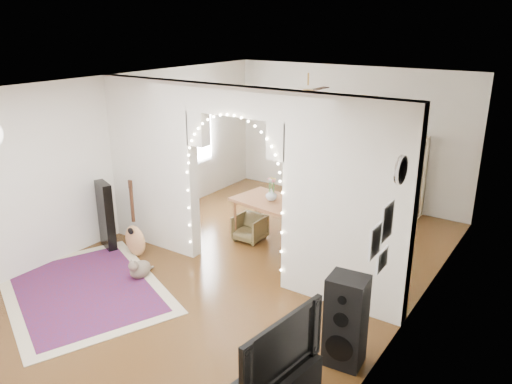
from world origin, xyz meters
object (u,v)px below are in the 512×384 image
Objects in this scene: acoustic_guitar at (134,228)px; dining_chair_right at (342,229)px; bookcase at (383,172)px; dining_chair_left at (250,228)px; floor_speaker at (346,321)px; dining_table at (271,204)px.

acoustic_guitar is 3.39m from dining_chair_right.
dining_chair_right is (-0.02, -1.70, -0.56)m from bookcase.
dining_chair_left is at bearing -164.74° from dining_chair_right.
floor_speaker is at bearing -49.15° from bookcase.
dining_table is 2.75× the size of dining_chair_right.
acoustic_guitar is 1.89m from dining_chair_left.
acoustic_guitar reaches higher than floor_speaker.
floor_speaker is 2.13× the size of dining_chair_left.
dining_chair_left is (-2.65, 2.04, -0.29)m from floor_speaker.
dining_chair_left is at bearing 52.30° from acoustic_guitar.
dining_chair_right is at bearing 32.64° from dining_chair_left.
floor_speaker is at bearing -82.87° from dining_chair_right.
dining_table is at bearing -159.67° from dining_chair_right.
dining_table is at bearing 46.66° from acoustic_guitar.
dining_chair_left reaches higher than dining_chair_right.
bookcase is (2.47, 4.03, 0.32)m from acoustic_guitar.
floor_speaker reaches higher than dining_table.
acoustic_guitar is at bearing -154.35° from dining_chair_right.
bookcase is (-1.33, 4.59, 0.27)m from floor_speaker.
dining_chair_right is (1.29, 0.85, -0.00)m from dining_chair_left.
acoustic_guitar is at bearing 166.11° from floor_speaker.
floor_speaker is 3.15m from dining_table.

